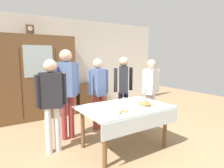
{
  "coord_description": "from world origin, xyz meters",
  "views": [
    {
      "loc": [
        -2.0,
        -2.88,
        1.64
      ],
      "look_at": [
        0.0,
        0.2,
        1.11
      ],
      "focal_mm": 31.1,
      "sensor_mm": 36.0,
      "label": 1
    }
  ],
  "objects_px": {
    "tea_cup_mid_left": "(141,108)",
    "spoon_far_right": "(100,108)",
    "tea_cup_far_right": "(124,100)",
    "tea_cup_near_right": "(140,99)",
    "book_stack": "(91,82)",
    "person_behind_table_right": "(98,87)",
    "tea_cup_far_left": "(157,104)",
    "person_beside_shelf": "(123,85)",
    "mantel_clock": "(30,30)",
    "tea_cup_near_left": "(123,106)",
    "spoon_center": "(90,108)",
    "person_by_cabinet": "(67,85)",
    "bread_basket": "(145,104)",
    "person_near_right_end": "(151,86)",
    "bookshelf_low": "(91,96)",
    "dining_table": "(125,112)",
    "wall_cabinet": "(38,78)",
    "tea_cup_front_edge": "(108,108)",
    "person_behind_table_left": "(52,97)",
    "pastry_plate": "(123,113)"
  },
  "relations": [
    {
      "from": "pastry_plate",
      "to": "person_by_cabinet",
      "type": "height_order",
      "value": "person_by_cabinet"
    },
    {
      "from": "bread_basket",
      "to": "spoon_center",
      "type": "height_order",
      "value": "bread_basket"
    },
    {
      "from": "wall_cabinet",
      "to": "spoon_center",
      "type": "relative_size",
      "value": 18.14
    },
    {
      "from": "tea_cup_mid_left",
      "to": "person_beside_shelf",
      "type": "xyz_separation_m",
      "value": [
        0.56,
        1.26,
        0.2
      ]
    },
    {
      "from": "tea_cup_near_right",
      "to": "spoon_far_right",
      "type": "distance_m",
      "value": 1.01
    },
    {
      "from": "dining_table",
      "to": "tea_cup_near_left",
      "type": "distance_m",
      "value": 0.14
    },
    {
      "from": "tea_cup_far_left",
      "to": "tea_cup_far_right",
      "type": "bearing_deg",
      "value": 116.91
    },
    {
      "from": "book_stack",
      "to": "tea_cup_near_right",
      "type": "height_order",
      "value": "book_stack"
    },
    {
      "from": "mantel_clock",
      "to": "person_behind_table_left",
      "type": "relative_size",
      "value": 0.15
    },
    {
      "from": "tea_cup_mid_left",
      "to": "spoon_far_right",
      "type": "distance_m",
      "value": 0.7
    },
    {
      "from": "tea_cup_mid_left",
      "to": "spoon_far_right",
      "type": "xyz_separation_m",
      "value": [
        -0.53,
        0.46,
        -0.02
      ]
    },
    {
      "from": "tea_cup_far_right",
      "to": "tea_cup_near_right",
      "type": "xyz_separation_m",
      "value": [
        0.34,
        -0.08,
        -0.0
      ]
    },
    {
      "from": "pastry_plate",
      "to": "person_near_right_end",
      "type": "height_order",
      "value": "person_near_right_end"
    },
    {
      "from": "book_stack",
      "to": "tea_cup_far_right",
      "type": "xyz_separation_m",
      "value": [
        -0.44,
        -2.29,
        -0.05
      ]
    },
    {
      "from": "wall_cabinet",
      "to": "bread_basket",
      "type": "bearing_deg",
      "value": -66.08
    },
    {
      "from": "book_stack",
      "to": "bread_basket",
      "type": "xyz_separation_m",
      "value": [
        -0.36,
        -2.78,
        -0.05
      ]
    },
    {
      "from": "tea_cup_front_edge",
      "to": "person_by_cabinet",
      "type": "height_order",
      "value": "person_by_cabinet"
    },
    {
      "from": "mantel_clock",
      "to": "tea_cup_mid_left",
      "type": "relative_size",
      "value": 1.85
    },
    {
      "from": "tea_cup_mid_left",
      "to": "person_behind_table_left",
      "type": "distance_m",
      "value": 1.5
    },
    {
      "from": "person_by_cabinet",
      "to": "person_beside_shelf",
      "type": "distance_m",
      "value": 1.37
    },
    {
      "from": "tea_cup_far_right",
      "to": "bread_basket",
      "type": "bearing_deg",
      "value": -80.65
    },
    {
      "from": "wall_cabinet",
      "to": "person_near_right_end",
      "type": "distance_m",
      "value": 2.89
    },
    {
      "from": "tea_cup_near_left",
      "to": "bread_basket",
      "type": "xyz_separation_m",
      "value": [
        0.37,
        -0.15,
        0.01
      ]
    },
    {
      "from": "wall_cabinet",
      "to": "bread_basket",
      "type": "xyz_separation_m",
      "value": [
        1.21,
        -2.73,
        -0.29
      ]
    },
    {
      "from": "person_behind_table_right",
      "to": "bookshelf_low",
      "type": "bearing_deg",
      "value": 68.2
    },
    {
      "from": "tea_cup_far_left",
      "to": "person_behind_table_left",
      "type": "distance_m",
      "value": 1.84
    },
    {
      "from": "tea_cup_front_edge",
      "to": "person_behind_table_left",
      "type": "height_order",
      "value": "person_behind_table_left"
    },
    {
      "from": "bookshelf_low",
      "to": "tea_cup_far_right",
      "type": "relative_size",
      "value": 7.0
    },
    {
      "from": "tea_cup_far_left",
      "to": "person_beside_shelf",
      "type": "distance_m",
      "value": 1.2
    },
    {
      "from": "person_near_right_end",
      "to": "tea_cup_mid_left",
      "type": "bearing_deg",
      "value": -140.45
    },
    {
      "from": "person_behind_table_left",
      "to": "bookshelf_low",
      "type": "bearing_deg",
      "value": 49.33
    },
    {
      "from": "spoon_far_right",
      "to": "person_behind_table_left",
      "type": "relative_size",
      "value": 0.08
    },
    {
      "from": "mantel_clock",
      "to": "spoon_far_right",
      "type": "distance_m",
      "value": 2.94
    },
    {
      "from": "mantel_clock",
      "to": "tea_cup_near_left",
      "type": "xyz_separation_m",
      "value": [
        0.96,
        -2.58,
        -1.49
      ]
    },
    {
      "from": "bread_basket",
      "to": "tea_cup_far_left",
      "type": "bearing_deg",
      "value": -22.68
    },
    {
      "from": "person_behind_table_left",
      "to": "wall_cabinet",
      "type": "bearing_deg",
      "value": 83.74
    },
    {
      "from": "book_stack",
      "to": "spoon_center",
      "type": "height_order",
      "value": "book_stack"
    },
    {
      "from": "book_stack",
      "to": "spoon_center",
      "type": "xyz_separation_m",
      "value": [
        -1.23,
        -2.36,
        -0.08
      ]
    },
    {
      "from": "tea_cup_near_left",
      "to": "person_by_cabinet",
      "type": "relative_size",
      "value": 0.07
    },
    {
      "from": "bread_basket",
      "to": "book_stack",
      "type": "bearing_deg",
      "value": 82.68
    },
    {
      "from": "spoon_center",
      "to": "tea_cup_far_right",
      "type": "bearing_deg",
      "value": 5.25
    },
    {
      "from": "book_stack",
      "to": "person_behind_table_right",
      "type": "xyz_separation_m",
      "value": [
        -0.63,
        -1.59,
        0.12
      ]
    },
    {
      "from": "tea_cup_near_right",
      "to": "person_behind_table_right",
      "type": "bearing_deg",
      "value": 124.2
    },
    {
      "from": "mantel_clock",
      "to": "tea_cup_near_left",
      "type": "height_order",
      "value": "mantel_clock"
    },
    {
      "from": "bread_basket",
      "to": "pastry_plate",
      "type": "bearing_deg",
      "value": -164.84
    },
    {
      "from": "tea_cup_near_right",
      "to": "person_behind_table_right",
      "type": "relative_size",
      "value": 0.08
    },
    {
      "from": "tea_cup_front_edge",
      "to": "person_by_cabinet",
      "type": "bearing_deg",
      "value": 112.36
    },
    {
      "from": "mantel_clock",
      "to": "tea_cup_far_left",
      "type": "height_order",
      "value": "mantel_clock"
    },
    {
      "from": "spoon_center",
      "to": "person_near_right_end",
      "type": "distance_m",
      "value": 1.77
    },
    {
      "from": "book_stack",
      "to": "person_near_right_end",
      "type": "relative_size",
      "value": 0.14
    }
  ]
}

